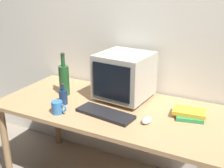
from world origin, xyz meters
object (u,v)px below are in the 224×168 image
at_px(mug, 57,107).
at_px(computer_mouse, 147,120).
at_px(crt_monitor, 124,76).
at_px(keyboard, 105,113).
at_px(bottle_short, 63,96).
at_px(book_stack, 190,114).
at_px(bottle_tall, 64,79).

bearing_deg(mug, computer_mouse, 14.00).
height_order(crt_monitor, mug, crt_monitor).
xyz_separation_m(crt_monitor, keyboard, (-0.00, -0.32, -0.18)).
xyz_separation_m(keyboard, bottle_short, (-0.37, 0.02, 0.05)).
relative_size(computer_mouse, book_stack, 0.43).
distance_m(bottle_tall, book_stack, 1.02).
relative_size(bottle_short, mug, 1.42).
height_order(bottle_short, book_stack, bottle_short).
distance_m(computer_mouse, mug, 0.63).
bearing_deg(book_stack, bottle_short, -167.13).
height_order(keyboard, computer_mouse, computer_mouse).
height_order(keyboard, bottle_tall, bottle_tall).
bearing_deg(book_stack, mug, -157.15).
relative_size(keyboard, bottle_tall, 1.17).
xyz_separation_m(keyboard, mug, (-0.31, -0.13, 0.03)).
xyz_separation_m(keyboard, bottle_tall, (-0.48, 0.18, 0.12)).
xyz_separation_m(bottle_tall, bottle_short, (0.10, -0.16, -0.07)).
bearing_deg(computer_mouse, crt_monitor, 139.45).
bearing_deg(book_stack, crt_monitor, 170.56).
height_order(crt_monitor, bottle_tall, crt_monitor).
height_order(keyboard, bottle_short, bottle_short).
distance_m(book_stack, mug, 0.92).
bearing_deg(mug, crt_monitor, 54.81).
xyz_separation_m(computer_mouse, book_stack, (0.24, 0.21, 0.01)).
relative_size(crt_monitor, keyboard, 1.00).
distance_m(bottle_short, book_stack, 0.93).
distance_m(keyboard, mug, 0.34).
height_order(keyboard, mug, mug).
xyz_separation_m(crt_monitor, bottle_tall, (-0.48, -0.14, -0.06)).
bearing_deg(keyboard, bottle_short, -176.05).
bearing_deg(bottle_short, bottle_tall, 122.72).
bearing_deg(mug, book_stack, 22.85).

